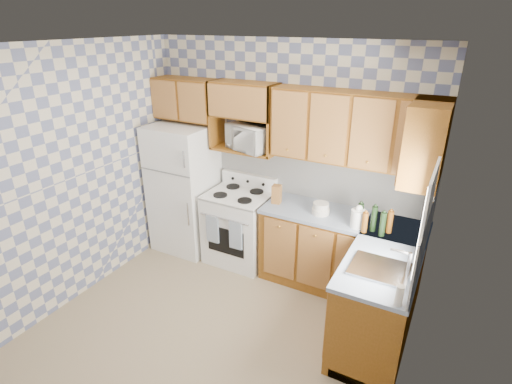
# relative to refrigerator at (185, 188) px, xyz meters

# --- Properties ---
(floor) EXTENTS (3.40, 3.40, 0.00)m
(floor) POSITION_rel_refrigerator_xyz_m (1.27, -1.25, -0.84)
(floor) COLOR #8D7A5B
(floor) RESTS_ON ground
(back_wall) EXTENTS (3.40, 0.02, 2.70)m
(back_wall) POSITION_rel_refrigerator_xyz_m (1.27, 0.35, 0.51)
(back_wall) COLOR slate
(back_wall) RESTS_ON ground
(right_wall) EXTENTS (0.02, 3.20, 2.70)m
(right_wall) POSITION_rel_refrigerator_xyz_m (2.97, -1.25, 0.51)
(right_wall) COLOR slate
(right_wall) RESTS_ON ground
(backsplash_back) EXTENTS (2.60, 0.02, 0.56)m
(backsplash_back) POSITION_rel_refrigerator_xyz_m (1.68, 0.34, 0.36)
(backsplash_back) COLOR white
(backsplash_back) RESTS_ON back_wall
(backsplash_right) EXTENTS (0.02, 1.60, 0.56)m
(backsplash_right) POSITION_rel_refrigerator_xyz_m (2.96, -0.45, 0.36)
(backsplash_right) COLOR white
(backsplash_right) RESTS_ON right_wall
(refrigerator) EXTENTS (0.75, 0.70, 1.68)m
(refrigerator) POSITION_rel_refrigerator_xyz_m (0.00, 0.00, 0.00)
(refrigerator) COLOR white
(refrigerator) RESTS_ON floor
(stove_body) EXTENTS (0.76, 0.65, 0.90)m
(stove_body) POSITION_rel_refrigerator_xyz_m (0.80, 0.03, -0.39)
(stove_body) COLOR white
(stove_body) RESTS_ON floor
(cooktop) EXTENTS (0.76, 0.65, 0.02)m
(cooktop) POSITION_rel_refrigerator_xyz_m (0.80, 0.03, 0.07)
(cooktop) COLOR silver
(cooktop) RESTS_ON stove_body
(backguard) EXTENTS (0.76, 0.08, 0.17)m
(backguard) POSITION_rel_refrigerator_xyz_m (0.80, 0.30, 0.16)
(backguard) COLOR white
(backguard) RESTS_ON cooktop
(dish_towel_left) EXTENTS (0.17, 0.02, 0.35)m
(dish_towel_left) POSITION_rel_refrigerator_xyz_m (0.64, -0.32, -0.29)
(dish_towel_left) COLOR navy
(dish_towel_left) RESTS_ON stove_body
(dish_towel_right) EXTENTS (0.17, 0.02, 0.35)m
(dish_towel_right) POSITION_rel_refrigerator_xyz_m (0.96, -0.32, -0.29)
(dish_towel_right) COLOR navy
(dish_towel_right) RESTS_ON stove_body
(base_cabinets_back) EXTENTS (1.75, 0.60, 0.88)m
(base_cabinets_back) POSITION_rel_refrigerator_xyz_m (2.10, 0.05, -0.40)
(base_cabinets_back) COLOR #623B0E
(base_cabinets_back) RESTS_ON floor
(base_cabinets_right) EXTENTS (0.60, 1.60, 0.88)m
(base_cabinets_right) POSITION_rel_refrigerator_xyz_m (2.67, -0.45, -0.40)
(base_cabinets_right) COLOR #623B0E
(base_cabinets_right) RESTS_ON floor
(countertop_back) EXTENTS (1.77, 0.63, 0.04)m
(countertop_back) POSITION_rel_refrigerator_xyz_m (2.10, 0.05, 0.06)
(countertop_back) COLOR slate
(countertop_back) RESTS_ON base_cabinets_back
(countertop_right) EXTENTS (0.63, 1.60, 0.04)m
(countertop_right) POSITION_rel_refrigerator_xyz_m (2.67, -0.45, 0.06)
(countertop_right) COLOR slate
(countertop_right) RESTS_ON base_cabinets_right
(upper_cabinets_back) EXTENTS (1.75, 0.33, 0.74)m
(upper_cabinets_back) POSITION_rel_refrigerator_xyz_m (2.10, 0.19, 1.01)
(upper_cabinets_back) COLOR #623B0E
(upper_cabinets_back) RESTS_ON back_wall
(upper_cabinets_fridge) EXTENTS (0.82, 0.33, 0.50)m
(upper_cabinets_fridge) POSITION_rel_refrigerator_xyz_m (-0.02, 0.19, 1.13)
(upper_cabinets_fridge) COLOR #623B0E
(upper_cabinets_fridge) RESTS_ON back_wall
(upper_cabinets_right) EXTENTS (0.33, 0.70, 0.74)m
(upper_cabinets_right) POSITION_rel_refrigerator_xyz_m (2.81, 0.00, 1.01)
(upper_cabinets_right) COLOR #623B0E
(upper_cabinets_right) RESTS_ON right_wall
(microwave_shelf) EXTENTS (0.80, 0.33, 0.03)m
(microwave_shelf) POSITION_rel_refrigerator_xyz_m (0.80, 0.19, 0.60)
(microwave_shelf) COLOR #623B0E
(microwave_shelf) RESTS_ON back_wall
(microwave) EXTENTS (0.63, 0.51, 0.30)m
(microwave) POSITION_rel_refrigerator_xyz_m (0.89, 0.19, 0.76)
(microwave) COLOR white
(microwave) RESTS_ON microwave_shelf
(sink) EXTENTS (0.48, 0.40, 0.03)m
(sink) POSITION_rel_refrigerator_xyz_m (2.67, -0.80, 0.09)
(sink) COLOR #B7B7BC
(sink) RESTS_ON countertop_right
(window) EXTENTS (0.02, 0.66, 0.86)m
(window) POSITION_rel_refrigerator_xyz_m (2.96, -0.80, 0.61)
(window) COLOR silver
(window) RESTS_ON right_wall
(bottle_0) EXTENTS (0.06, 0.06, 0.27)m
(bottle_0) POSITION_rel_refrigerator_xyz_m (2.46, -0.14, 0.21)
(bottle_0) COLOR black
(bottle_0) RESTS_ON countertop_back
(bottle_1) EXTENTS (0.06, 0.06, 0.25)m
(bottle_1) POSITION_rel_refrigerator_xyz_m (2.56, -0.20, 0.21)
(bottle_1) COLOR black
(bottle_1) RESTS_ON countertop_back
(bottle_2) EXTENTS (0.06, 0.06, 0.23)m
(bottle_2) POSITION_rel_refrigerator_xyz_m (2.61, -0.10, 0.20)
(bottle_2) COLOR #66370F
(bottle_2) RESTS_ON countertop_back
(bottle_3) EXTENTS (0.06, 0.06, 0.21)m
(bottle_3) POSITION_rel_refrigerator_xyz_m (2.39, -0.21, 0.19)
(bottle_3) COLOR #66370F
(bottle_3) RESTS_ON countertop_back
(bottle_4) EXTENTS (0.06, 0.06, 0.24)m
(bottle_4) POSITION_rel_refrigerator_xyz_m (2.31, -0.08, 0.20)
(bottle_4) COLOR black
(bottle_4) RESTS_ON countertop_back
(knife_block) EXTENTS (0.11, 0.11, 0.22)m
(knife_block) POSITION_rel_refrigerator_xyz_m (1.32, 0.01, 0.19)
(knife_block) COLOR brown
(knife_block) RESTS_ON countertop_back
(electric_kettle) EXTENTS (0.15, 0.15, 0.19)m
(electric_kettle) POSITION_rel_refrigerator_xyz_m (2.31, -0.13, 0.17)
(electric_kettle) COLOR white
(electric_kettle) RESTS_ON countertop_back
(food_containers) EXTENTS (0.19, 0.19, 0.13)m
(food_containers) POSITION_rel_refrigerator_xyz_m (1.87, -0.02, 0.14)
(food_containers) COLOR beige
(food_containers) RESTS_ON countertop_back
(soap_bottle) EXTENTS (0.06, 0.06, 0.17)m
(soap_bottle) POSITION_rel_refrigerator_xyz_m (2.89, -1.20, 0.17)
(soap_bottle) COLOR beige
(soap_bottle) RESTS_ON countertop_right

